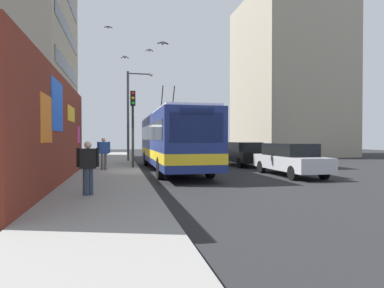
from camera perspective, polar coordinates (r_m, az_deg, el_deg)
The scene contains 13 objects.
ground_plane at distance 17.79m, azimuth -8.82°, elevation -4.93°, with size 80.00×80.00×0.00m, color #232326.
sidewalk_slab at distance 17.75m, azimuth -14.00°, elevation -4.72°, with size 48.00×3.20×0.15m, color gray.
graffiti_wall at distance 13.36m, azimuth -22.06°, elevation 2.07°, with size 13.03×0.32×4.18m.
building_far_left at distance 31.75m, azimuth -27.88°, elevation 16.00°, with size 13.88×7.80×20.26m.
building_far_right at distance 38.37m, azimuth 16.23°, elevation 10.88°, with size 11.45×9.48×16.95m.
city_bus at distance 18.72m, azimuth -3.49°, elevation 0.87°, with size 12.32×2.56×5.00m.
parked_car_silver at distance 16.80m, azimuth 16.49°, elevation -2.45°, with size 4.92×1.73×1.58m.
parked_car_black at distance 22.34m, azimuth 8.86°, elevation -1.60°, with size 4.65×1.86×1.58m.
pedestrian_midblock at distance 18.27m, azimuth -14.99°, elevation -1.14°, with size 0.23×0.69×1.72m.
pedestrian_near_wall at distance 10.19m, azimuth -17.52°, elevation -3.28°, with size 0.22×0.65×1.58m.
traffic_light at distance 19.20m, azimuth -10.17°, elevation 4.75°, with size 0.49×0.28×4.40m.
street_lamp at distance 25.49m, azimuth -10.47°, elevation 5.90°, with size 0.44×1.98×6.74m.
flying_pigeons at distance 22.20m, azimuth -9.93°, elevation 16.53°, with size 7.32×3.40×3.03m.
Camera 1 is at (-17.66, 1.13, 1.81)m, focal length 30.91 mm.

